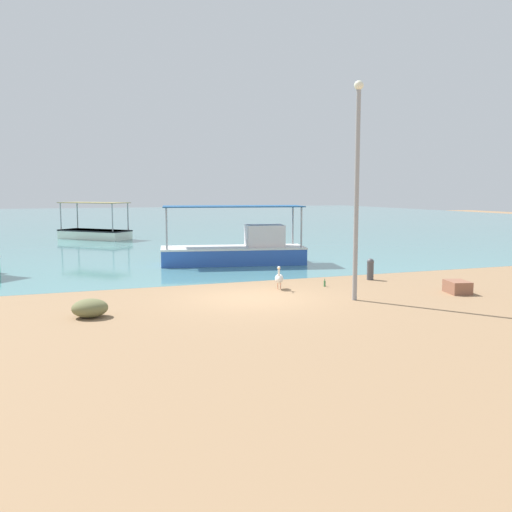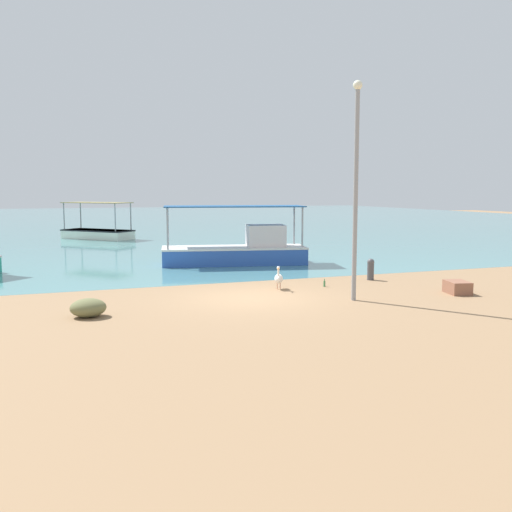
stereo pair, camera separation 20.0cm
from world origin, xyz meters
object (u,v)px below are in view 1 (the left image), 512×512
Objects in this scene: pelican at (279,278)px; glass_bottle at (325,283)px; lamp_post at (357,180)px; net_pile at (90,308)px; cargo_crate at (457,287)px; mooring_bollard at (370,268)px; fishing_boat_near_right at (95,232)px; fishing_boat_center at (238,249)px.

pelican is 2.96× the size of glass_bottle.
lamp_post is at bearing -96.17° from glass_bottle.
glass_bottle is (1.68, -0.04, -0.27)m from pelican.
pelican is 6.64m from net_pile.
pelican is at bearing 19.21° from net_pile.
cargo_crate is (3.69, -0.16, -3.40)m from lamp_post.
mooring_bollard is at bearing 108.96° from cargo_crate.
fishing_boat_near_right reaches higher than glass_bottle.
fishing_boat_near_right is 23.27m from mooring_bollard.
fishing_boat_center reaches higher than glass_bottle.
mooring_bollard is at bearing 17.98° from glass_bottle.
glass_bottle is (5.81, -22.57, -0.39)m from fishing_boat_near_right.
glass_bottle is at bearing -162.02° from mooring_bollard.
glass_bottle is at bearing 142.34° from cargo_crate.
lamp_post is 23.95× the size of glass_bottle.
fishing_boat_center is at bearing 93.61° from lamp_post.
net_pile is 8.24m from glass_bottle.
fishing_boat_near_right is 5.18× the size of net_pile.
fishing_boat_near_right is 26.84m from cargo_crate.
lamp_post is at bearing -2.55° from net_pile.
fishing_boat_center is at bearing 51.54° from net_pile.
cargo_crate is at bearing -37.66° from glass_bottle.
lamp_post is at bearing -86.39° from fishing_boat_center.
lamp_post reaches higher than pelican.
cargo_crate is at bearing -2.44° from lamp_post.
net_pile is 11.38m from cargo_crate.
lamp_post is (1.41, -2.53, 3.22)m from pelican.
cargo_crate is at bearing -71.04° from mooring_bollard.
pelican is 0.86× the size of net_pile.
fishing_boat_near_right is 0.75× the size of lamp_post.
fishing_boat_near_right is 6.07× the size of mooring_bollard.
lamp_post is 7.25× the size of cargo_crate.
cargo_crate is at bearing -2.51° from net_pile.
fishing_boat_center is 6.82m from mooring_bollard.
net_pile is at bearing -94.97° from fishing_boat_near_right.
mooring_bollard is at bearing 9.93° from pelican.
fishing_boat_center is 7.15× the size of net_pile.
fishing_boat_center reaches higher than mooring_bollard.
lamp_post reaches higher than net_pile.
fishing_boat_center is at bearing -72.57° from fishing_boat_near_right.
pelican is 5.77m from cargo_crate.
fishing_boat_center is 7.49× the size of cargo_crate.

